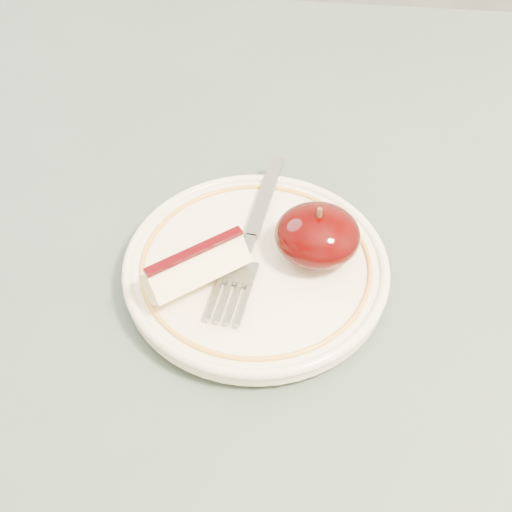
# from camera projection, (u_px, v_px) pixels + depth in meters

# --- Properties ---
(table) EXTENTS (0.90, 0.90, 0.75)m
(table) POSITION_uv_depth(u_px,v_px,m) (154.00, 327.00, 0.66)
(table) COLOR brown
(table) RESTS_ON ground
(plate) EXTENTS (0.21, 0.21, 0.02)m
(plate) POSITION_uv_depth(u_px,v_px,m) (256.00, 268.00, 0.57)
(plate) COLOR #F3E7CC
(plate) RESTS_ON table
(apple_half) EXTENTS (0.07, 0.06, 0.05)m
(apple_half) POSITION_uv_depth(u_px,v_px,m) (317.00, 235.00, 0.56)
(apple_half) COLOR black
(apple_half) RESTS_ON plate
(apple_wedge) EXTENTS (0.09, 0.08, 0.04)m
(apple_wedge) POSITION_uv_depth(u_px,v_px,m) (196.00, 268.00, 0.54)
(apple_wedge) COLOR beige
(apple_wedge) RESTS_ON plate
(fork) EXTENTS (0.05, 0.19, 0.00)m
(fork) POSITION_uv_depth(u_px,v_px,m) (251.00, 238.00, 0.58)
(fork) COLOR gray
(fork) RESTS_ON plate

